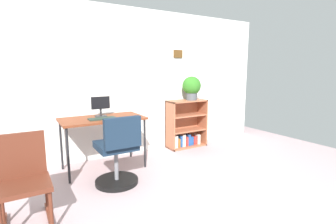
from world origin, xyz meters
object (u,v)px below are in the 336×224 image
keyboard (102,118)px  office_chair (118,155)px  monitor (101,106)px  rocking_chair (23,180)px  desk (102,122)px  potted_plant_on_shelf (192,87)px  bookshelf_low (185,126)px

keyboard → office_chair: bearing=-88.3°
monitor → keyboard: 0.24m
office_chair → rocking_chair: office_chair is taller
desk → keyboard: bearing=-106.4°
potted_plant_on_shelf → keyboard: bearing=-168.8°
monitor → office_chair: monitor is taller
monitor → rocking_chair: monitor is taller
desk → office_chair: size_ratio=1.28×
rocking_chair → bookshelf_low: bookshelf_low is taller
desk → monitor: size_ratio=3.92×
office_chair → potted_plant_on_shelf: potted_plant_on_shelf is taller
bookshelf_low → potted_plant_on_shelf: bearing=-30.2°
office_chair → bookshelf_low: bearing=29.6°
monitor → rocking_chair: 1.53m
rocking_chair → potted_plant_on_shelf: (2.68, 1.20, 0.65)m
bookshelf_low → desk: bearing=-169.7°
desk → keyboard: size_ratio=3.11×
rocking_chair → potted_plant_on_shelf: 3.01m
keyboard → office_chair: office_chair is taller
monitor → bookshelf_low: monitor is taller
keyboard → office_chair: (0.02, -0.52, -0.36)m
desk → monitor: bearing=84.2°
potted_plant_on_shelf → office_chair: bearing=-153.2°
potted_plant_on_shelf → rocking_chair: bearing=-155.9°
office_chair → rocking_chair: 1.04m
office_chair → potted_plant_on_shelf: bearing=26.8°
potted_plant_on_shelf → desk: bearing=-172.1°
desk → bookshelf_low: (1.59, 0.29, -0.30)m
keyboard → potted_plant_on_shelf: size_ratio=0.85×
office_chair → monitor: bearing=88.0°
monitor → desk: bearing=-95.8°
desk → rocking_chair: (-1.00, -0.97, -0.25)m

